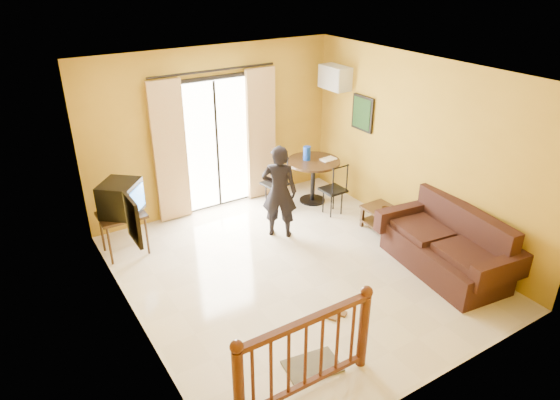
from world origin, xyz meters
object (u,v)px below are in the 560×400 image
coffee_table (388,219)px  dining_table (313,169)px  sofa (448,248)px  standing_person (279,192)px  television (121,198)px

coffee_table → dining_table: bearing=101.6°
sofa → standing_person: 2.62m
sofa → dining_table: bearing=104.1°
dining_table → sofa: 2.85m
dining_table → sofa: sofa is taller
television → dining_table: (3.39, -0.06, -0.27)m
television → dining_table: television is taller
television → dining_table: 3.40m
dining_table → television: bearing=179.0°
sofa → standing_person: bearing=132.8°
coffee_table → sofa: (0.01, -1.20, 0.09)m
dining_table → standing_person: (-1.16, -0.71, 0.13)m
dining_table → coffee_table: size_ratio=1.10×
sofa → standing_person: (-1.51, 2.10, 0.42)m
standing_person → television: bearing=21.0°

